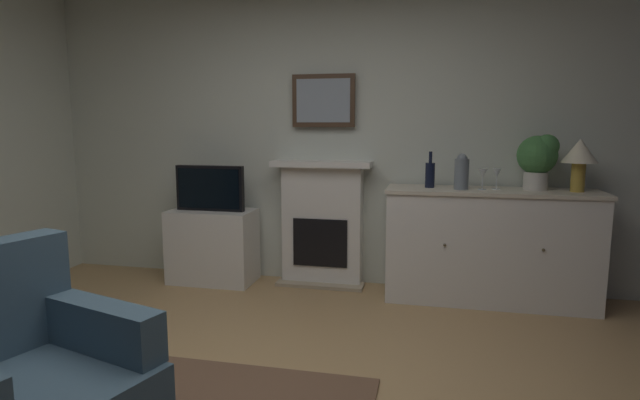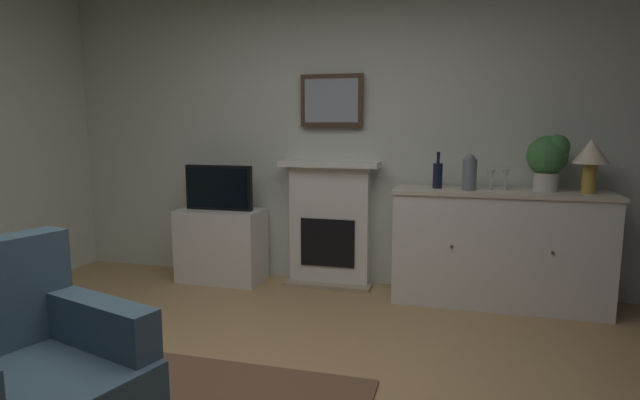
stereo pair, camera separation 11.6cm
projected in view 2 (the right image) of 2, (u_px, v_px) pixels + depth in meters
wall_rear at (347, 134)px, 4.48m from camera, size 5.45×0.06×2.66m
fireplace_unit at (330, 223)px, 4.50m from camera, size 0.87×0.30×1.10m
framed_picture at (332, 101)px, 4.39m from camera, size 0.55×0.04×0.45m
sideboard_cabinet at (498, 248)px, 3.99m from camera, size 1.63×0.49×0.91m
table_lamp at (591, 155)px, 3.73m from camera, size 0.26×0.26×0.40m
wine_bottle at (438, 175)px, 4.05m from camera, size 0.08×0.08×0.29m
wine_glass_left at (491, 175)px, 3.90m from camera, size 0.07×0.07×0.16m
wine_glass_center at (506, 175)px, 3.92m from camera, size 0.07×0.07×0.16m
vase_decorative at (469, 172)px, 3.92m from camera, size 0.11×0.11×0.28m
tv_cabinet at (222, 245)px, 4.63m from camera, size 0.75×0.42×0.66m
tv_set at (219, 188)px, 4.53m from camera, size 0.62×0.07×0.40m
potted_plant_fern at (2, 297)px, 3.45m from camera, size 0.30×0.30×0.43m
potted_plant_small at (548, 158)px, 3.84m from camera, size 0.30×0.30×0.43m
armchair at (18, 379)px, 2.09m from camera, size 0.99×0.96×0.92m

